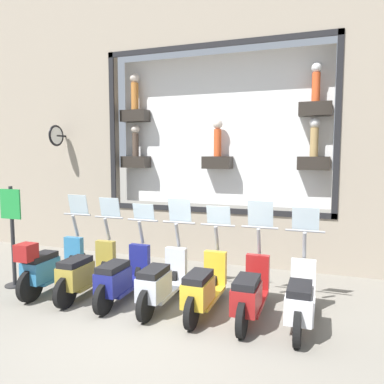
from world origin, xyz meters
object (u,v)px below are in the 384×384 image
scooter_white_0 (301,299)px  scooter_olive_5 (86,271)px  scooter_yellow_2 (204,287)px  scooter_red_1 (250,292)px  scooter_navy_4 (122,277)px  shop_sign_post (12,232)px  scooter_teal_6 (50,265)px  scooter_silver_3 (161,281)px

scooter_white_0 → scooter_olive_5: bearing=90.0°
scooter_yellow_2 → scooter_olive_5: scooter_olive_5 is taller
scooter_red_1 → scooter_navy_4: size_ratio=1.00×
scooter_yellow_2 → shop_sign_post: bearing=90.4°
scooter_olive_5 → scooter_teal_6: scooter_teal_6 is taller
scooter_navy_4 → scooter_olive_5: size_ratio=1.00×
scooter_teal_6 → shop_sign_post: 1.00m
scooter_navy_4 → scooter_olive_5: (0.00, 0.72, 0.01)m
scooter_olive_5 → shop_sign_post: 1.67m
scooter_white_0 → scooter_red_1: size_ratio=1.00×
scooter_red_1 → scooter_yellow_2: size_ratio=1.00×
scooter_red_1 → scooter_navy_4: scooter_red_1 is taller
scooter_navy_4 → scooter_teal_6: 1.44m
scooter_silver_3 → scooter_navy_4: (-0.00, 0.72, -0.01)m
scooter_white_0 → scooter_silver_3: 2.15m
scooter_white_0 → scooter_yellow_2: bearing=90.0°
scooter_silver_3 → scooter_white_0: bearing=-90.1°
scooter_navy_4 → scooter_silver_3: bearing=-89.7°
scooter_silver_3 → scooter_navy_4: bearing=90.3°
scooter_yellow_2 → shop_sign_post: shop_sign_post is taller
scooter_white_0 → scooter_teal_6: scooter_teal_6 is taller
scooter_navy_4 → scooter_olive_5: 0.72m
scooter_olive_5 → shop_sign_post: bearing=91.1°
scooter_yellow_2 → scooter_olive_5: bearing=89.9°
scooter_red_1 → scooter_olive_5: bearing=90.0°
scooter_silver_3 → scooter_teal_6: bearing=91.4°
scooter_yellow_2 → scooter_teal_6: 2.87m
scooter_navy_4 → shop_sign_post: 2.36m
scooter_olive_5 → shop_sign_post: size_ratio=0.96×
scooter_olive_5 → scooter_navy_4: bearing=-90.3°
scooter_navy_4 → scooter_teal_6: (-0.05, 1.44, 0.06)m
scooter_red_1 → scooter_silver_3: bearing=90.0°
scooter_red_1 → scooter_olive_5: 2.87m
scooter_white_0 → scooter_olive_5: scooter_olive_5 is taller
scooter_yellow_2 → scooter_olive_5: (0.00, 2.15, 0.01)m
scooter_red_1 → scooter_silver_3: 1.44m
scooter_red_1 → scooter_teal_6: size_ratio=0.99×
scooter_silver_3 → scooter_teal_6: 2.16m
scooter_white_0 → scooter_red_1: (0.00, 0.72, 0.01)m
scooter_red_1 → scooter_olive_5: scooter_red_1 is taller
scooter_navy_4 → scooter_olive_5: scooter_olive_5 is taller
scooter_yellow_2 → scooter_teal_6: size_ratio=0.99×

